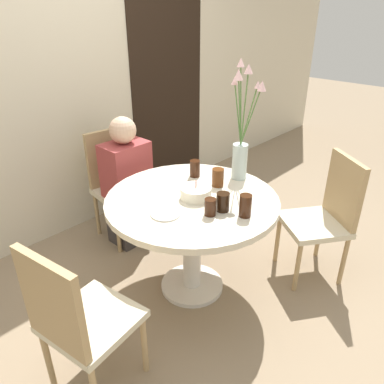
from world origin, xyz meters
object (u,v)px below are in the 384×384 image
object	(u,v)px
chair_right_flank	(326,212)
drink_glass_0	(218,177)
drink_glass_2	(210,207)
chair_far_back	(117,179)
drink_glass_4	(195,168)
person_boy	(128,186)
drink_glass_1	(245,206)
side_plate	(166,214)
drink_glass_3	(223,202)
flower_vase	(241,140)
birthday_cake	(196,193)
chair_near_front	(76,318)

from	to	relation	value
chair_right_flank	drink_glass_0	world-z (taller)	chair_right_flank
drink_glass_0	drink_glass_2	xyz separation A→B (m)	(-0.32, -0.21, -0.01)
chair_far_back	drink_glass_4	bearing A→B (deg)	-72.51
person_boy	drink_glass_1	bearing A→B (deg)	-92.10
chair_right_flank	drink_glass_0	xyz separation A→B (m)	(-0.53, 0.54, 0.27)
side_plate	drink_glass_3	distance (m)	0.33
flower_vase	drink_glass_3	xyz separation A→B (m)	(-0.43, -0.20, -0.22)
drink_glass_1	person_boy	world-z (taller)	person_boy
chair_far_back	drink_glass_0	world-z (taller)	chair_far_back
chair_right_flank	person_boy	distance (m)	1.49
birthday_cake	flower_vase	bearing A→B (deg)	-2.30
flower_vase	drink_glass_1	size ratio (longest dim) A/B	5.86
chair_right_flank	chair_near_front	bearing A→B (deg)	-67.77
side_plate	drink_glass_0	bearing A→B (deg)	2.52
drink_glass_0	chair_far_back	bearing A→B (deg)	98.10
drink_glass_3	birthday_cake	bearing A→B (deg)	87.78
flower_vase	drink_glass_1	xyz separation A→B (m)	(-0.39, -0.33, -0.21)
drink_glass_2	drink_glass_3	size ratio (longest dim) A/B	0.91
chair_near_front	drink_glass_0	world-z (taller)	chair_near_front
drink_glass_0	drink_glass_4	distance (m)	0.21
drink_glass_1	side_plate	bearing A→B (deg)	131.15
chair_right_flank	person_boy	bearing A→B (deg)	-117.24
chair_near_front	drink_glass_3	size ratio (longest dim) A/B	8.06
chair_right_flank	drink_glass_3	size ratio (longest dim) A/B	8.06
chair_right_flank	person_boy	world-z (taller)	person_boy
chair_far_back	drink_glass_3	world-z (taller)	chair_far_back
drink_glass_1	drink_glass_4	distance (m)	0.61
chair_right_flank	drink_glass_4	xyz separation A→B (m)	(-0.52, 0.75, 0.27)
drink_glass_0	drink_glass_2	bearing A→B (deg)	-146.79
chair_far_back	flower_vase	xyz separation A→B (m)	(0.33, -0.97, 0.48)
chair_near_front	flower_vase	size ratio (longest dim) A/B	1.15
chair_right_flank	birthday_cake	bearing A→B (deg)	-89.74
birthday_cake	chair_far_back	bearing A→B (deg)	84.75
chair_near_front	chair_right_flank	distance (m)	1.74
chair_far_back	flower_vase	distance (m)	1.13
side_plate	drink_glass_2	world-z (taller)	drink_glass_2
chair_far_back	person_boy	world-z (taller)	person_boy
birthday_cake	side_plate	size ratio (longest dim) A/B	1.11
drink_glass_2	chair_right_flank	bearing A→B (deg)	-21.55
chair_right_flank	drink_glass_2	bearing A→B (deg)	-75.90
drink_glass_2	flower_vase	bearing A→B (deg)	19.37
chair_near_front	flower_vase	distance (m)	1.45
birthday_cake	drink_glass_2	size ratio (longest dim) A/B	1.90
chair_near_front	drink_glass_2	distance (m)	0.89
side_plate	drink_glass_1	bearing A→B (deg)	-48.85
drink_glass_4	chair_near_front	bearing A→B (deg)	-163.46
side_plate	flower_vase	bearing A→B (deg)	-0.44
drink_glass_3	side_plate	bearing A→B (deg)	141.41
birthday_cake	side_plate	world-z (taller)	birthday_cake
birthday_cake	drink_glass_3	bearing A→B (deg)	-92.22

